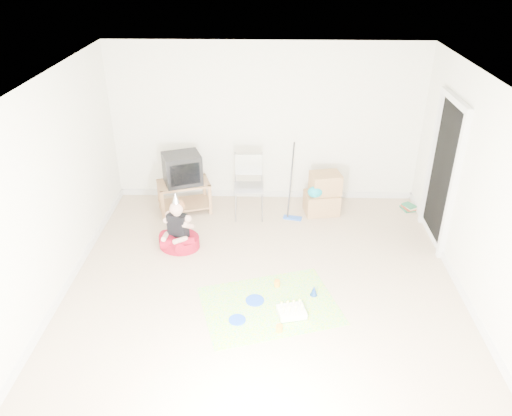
{
  "coord_description": "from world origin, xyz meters",
  "views": [
    {
      "loc": [
        0.06,
        -5.18,
        3.93
      ],
      "look_at": [
        -0.1,
        0.4,
        0.9
      ],
      "focal_mm": 35.0,
      "sensor_mm": 36.0,
      "label": 1
    }
  ],
  "objects_px": {
    "tv_stand": "(184,194)",
    "birthday_cake": "(291,312)",
    "cardboard_boxes": "(323,194)",
    "crt_tv": "(182,169)",
    "seated_woman": "(179,235)",
    "folding_chair": "(249,188)"
  },
  "relations": [
    {
      "from": "crt_tv",
      "to": "seated_woman",
      "type": "xyz_separation_m",
      "value": [
        0.08,
        -1.07,
        -0.56
      ]
    },
    {
      "from": "crt_tv",
      "to": "seated_woman",
      "type": "bearing_deg",
      "value": -106.5
    },
    {
      "from": "birthday_cake",
      "to": "seated_woman",
      "type": "bearing_deg",
      "value": 137.12
    },
    {
      "from": "folding_chair",
      "to": "tv_stand",
      "type": "bearing_deg",
      "value": 172.74
    },
    {
      "from": "crt_tv",
      "to": "cardboard_boxes",
      "type": "relative_size",
      "value": 0.83
    },
    {
      "from": "tv_stand",
      "to": "birthday_cake",
      "type": "xyz_separation_m",
      "value": [
        1.65,
        -2.53,
        -0.25
      ]
    },
    {
      "from": "folding_chair",
      "to": "cardboard_boxes",
      "type": "relative_size",
      "value": 1.51
    },
    {
      "from": "tv_stand",
      "to": "birthday_cake",
      "type": "bearing_deg",
      "value": -56.89
    },
    {
      "from": "seated_woman",
      "to": "tv_stand",
      "type": "bearing_deg",
      "value": 94.38
    },
    {
      "from": "crt_tv",
      "to": "cardboard_boxes",
      "type": "distance_m",
      "value": 2.27
    },
    {
      "from": "tv_stand",
      "to": "crt_tv",
      "type": "bearing_deg",
      "value": 116.57
    },
    {
      "from": "tv_stand",
      "to": "folding_chair",
      "type": "height_order",
      "value": "folding_chair"
    },
    {
      "from": "cardboard_boxes",
      "to": "birthday_cake",
      "type": "height_order",
      "value": "cardboard_boxes"
    },
    {
      "from": "cardboard_boxes",
      "to": "crt_tv",
      "type": "bearing_deg",
      "value": -179.58
    },
    {
      "from": "cardboard_boxes",
      "to": "birthday_cake",
      "type": "distance_m",
      "value": 2.63
    },
    {
      "from": "cardboard_boxes",
      "to": "seated_woman",
      "type": "height_order",
      "value": "seated_woman"
    },
    {
      "from": "crt_tv",
      "to": "birthday_cake",
      "type": "height_order",
      "value": "crt_tv"
    },
    {
      "from": "tv_stand",
      "to": "seated_woman",
      "type": "xyz_separation_m",
      "value": [
        0.08,
        -1.07,
        -0.11
      ]
    },
    {
      "from": "folding_chair",
      "to": "cardboard_boxes",
      "type": "bearing_deg",
      "value": 7.27
    },
    {
      "from": "seated_woman",
      "to": "birthday_cake",
      "type": "distance_m",
      "value": 2.15
    },
    {
      "from": "cardboard_boxes",
      "to": "birthday_cake",
      "type": "relative_size",
      "value": 1.84
    },
    {
      "from": "tv_stand",
      "to": "cardboard_boxes",
      "type": "relative_size",
      "value": 1.38
    }
  ]
}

